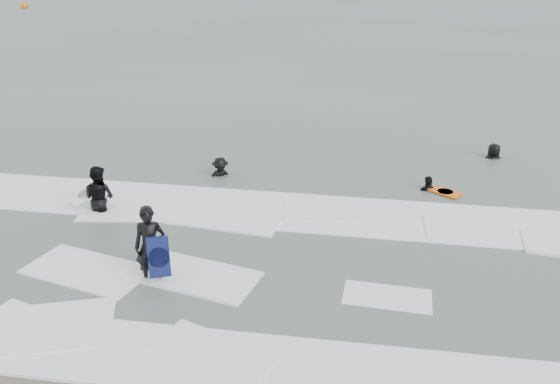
% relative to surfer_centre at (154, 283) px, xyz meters
% --- Properties ---
extents(ground, '(320.00, 320.00, 0.00)m').
position_rel_surfer_centre_xyz_m(ground, '(2.41, -1.78, 0.00)').
color(ground, brown).
rests_on(ground, ground).
extents(sea, '(320.00, 320.00, 0.00)m').
position_rel_surfer_centre_xyz_m(sea, '(2.41, 78.22, 0.06)').
color(sea, '#47544C').
rests_on(sea, ground).
extents(surfer_centre, '(0.80, 0.62, 1.95)m').
position_rel_surfer_centre_xyz_m(surfer_centre, '(0.00, 0.00, 0.00)').
color(surfer_centre, black).
rests_on(surfer_centre, ground).
extents(surfer_wading, '(1.09, 0.92, 1.98)m').
position_rel_surfer_centre_xyz_m(surfer_wading, '(-3.00, 3.41, 0.00)').
color(surfer_wading, black).
rests_on(surfer_wading, ground).
extents(surfer_breaker, '(1.17, 1.03, 1.57)m').
position_rel_surfer_centre_xyz_m(surfer_breaker, '(-0.23, 6.61, 0.00)').
color(surfer_breaker, black).
rests_on(surfer_breaker, ground).
extents(surfer_right_near, '(1.05, 0.69, 1.66)m').
position_rel_surfer_centre_xyz_m(surfer_right_near, '(6.67, 6.59, 0.00)').
color(surfer_right_near, black).
rests_on(surfer_right_near, ground).
extents(surfer_right_far, '(0.95, 0.71, 1.75)m').
position_rel_surfer_centre_xyz_m(surfer_right_far, '(9.29, 10.09, 0.00)').
color(surfer_right_far, black).
rests_on(surfer_right_far, ground).
extents(surf_foam, '(30.03, 9.06, 0.09)m').
position_rel_surfer_centre_xyz_m(surf_foam, '(2.41, 1.92, 0.04)').
color(surf_foam, white).
rests_on(surf_foam, ground).
extents(bodyboards, '(11.58, 7.23, 1.25)m').
position_rel_surfer_centre_xyz_m(bodyboards, '(1.37, 3.21, 0.50)').
color(bodyboards, '#0E1544').
rests_on(bodyboards, ground).
extents(buoy, '(1.00, 1.00, 1.65)m').
position_rel_surfer_centre_xyz_m(buoy, '(-45.70, 65.50, 0.42)').
color(buoy, '#F15B0A').
rests_on(buoy, ground).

